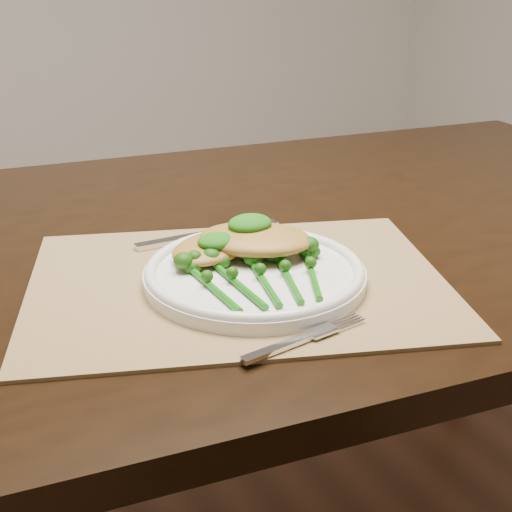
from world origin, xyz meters
name	(u,v)px	position (x,y,z in m)	size (l,w,h in m)	color
dining_table	(252,437)	(0.05, -0.11, 0.38)	(1.68, 1.05, 0.75)	black
placemat	(238,282)	(-0.05, -0.27, 0.75)	(0.50, 0.37, 0.00)	olive
dinner_plate	(255,273)	(-0.03, -0.28, 0.77)	(0.27, 0.27, 0.02)	white
knife	(195,236)	(-0.05, -0.12, 0.76)	(0.21, 0.02, 0.01)	silver
fork	(312,335)	(-0.04, -0.43, 0.76)	(0.16, 0.04, 0.00)	silver
chicken_fillet_left	(211,248)	(-0.06, -0.22, 0.78)	(0.12, 0.08, 0.02)	#A87A31
chicken_fillet_right	(255,239)	(-0.01, -0.24, 0.79)	(0.14, 0.10, 0.03)	#A87A31
pesto_dollop_left	(217,241)	(-0.06, -0.24, 0.80)	(0.05, 0.04, 0.02)	#114B0A
pesto_dollop_right	(250,224)	(-0.01, -0.23, 0.81)	(0.06, 0.05, 0.02)	#114B0A
broccolini_bundle	(264,282)	(-0.04, -0.33, 0.77)	(0.16, 0.18, 0.04)	#105B0C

